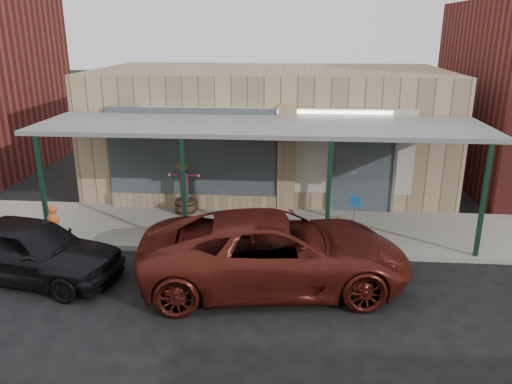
# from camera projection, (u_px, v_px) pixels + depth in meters

# --- Properties ---
(ground) EXTENTS (120.00, 120.00, 0.00)m
(ground) POSITION_uv_depth(u_px,v_px,m) (247.00, 295.00, 10.86)
(ground) COLOR black
(ground) RESTS_ON ground
(sidewalk) EXTENTS (40.00, 3.20, 0.15)m
(sidewalk) POSITION_uv_depth(u_px,v_px,m) (260.00, 229.00, 14.24)
(sidewalk) COLOR gray
(sidewalk) RESTS_ON ground
(storefront) EXTENTS (12.00, 6.25, 4.20)m
(storefront) POSITION_uv_depth(u_px,v_px,m) (269.00, 129.00, 17.93)
(storefront) COLOR tan
(storefront) RESTS_ON ground
(awning) EXTENTS (12.00, 3.00, 3.04)m
(awning) POSITION_uv_depth(u_px,v_px,m) (260.00, 128.00, 13.29)
(awning) COLOR slate
(awning) RESTS_ON ground
(block_buildings_near) EXTENTS (61.00, 8.00, 8.00)m
(block_buildings_near) POSITION_uv_depth(u_px,v_px,m) (326.00, 79.00, 18.24)
(block_buildings_near) COLOR maroon
(block_buildings_near) RESTS_ON ground
(barrel_scarecrow) EXTENTS (0.98, 0.67, 1.61)m
(barrel_scarecrow) POSITION_uv_depth(u_px,v_px,m) (185.00, 196.00, 15.14)
(barrel_scarecrow) COLOR #4C2F1E
(barrel_scarecrow) RESTS_ON sidewalk
(barrel_pumpkin) EXTENTS (0.64, 0.64, 0.68)m
(barrel_pumpkin) POSITION_uv_depth(u_px,v_px,m) (338.00, 231.00, 13.26)
(barrel_pumpkin) COLOR #4C2F1E
(barrel_pumpkin) RESTS_ON sidewalk
(handicap_sign) EXTENTS (0.26, 0.12, 1.29)m
(handicap_sign) POSITION_uv_depth(u_px,v_px,m) (354.00, 214.00, 12.86)
(handicap_sign) COLOR gray
(handicap_sign) RESTS_ON sidewalk
(parked_sedan) EXTENTS (4.49, 2.47, 1.50)m
(parked_sedan) POSITION_uv_depth(u_px,v_px,m) (30.00, 250.00, 11.37)
(parked_sedan) COLOR black
(parked_sedan) RESTS_ON ground
(car_maroon) EXTENTS (6.26, 3.52, 1.65)m
(car_maroon) POSITION_uv_depth(u_px,v_px,m) (275.00, 251.00, 11.07)
(car_maroon) COLOR #561811
(car_maroon) RESTS_ON ground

